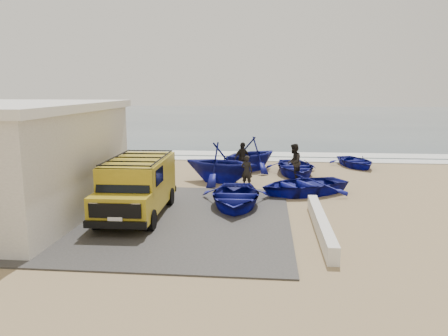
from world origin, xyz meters
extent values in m
plane|color=#9B825A|center=(0.00, 0.00, 0.00)|extent=(160.00, 160.00, 0.00)
cube|color=#3C3937|center=(-2.00, -2.00, 0.03)|extent=(12.00, 10.00, 0.05)
cube|color=#385166|center=(0.00, 56.00, 0.00)|extent=(180.00, 88.00, 0.01)
cube|color=white|center=(0.00, 12.00, 0.03)|extent=(180.00, 1.60, 0.06)
cube|color=white|center=(0.00, 14.50, 0.02)|extent=(180.00, 2.20, 0.04)
cube|color=black|center=(-3.55, -0.50, 2.60)|extent=(0.08, 0.70, 0.90)
cube|color=silver|center=(5.00, -3.00, 0.28)|extent=(0.35, 6.00, 0.55)
cube|color=gold|center=(-1.79, -1.35, 1.26)|extent=(2.13, 4.22, 1.76)
cube|color=gold|center=(-1.73, -3.91, 0.85)|extent=(2.05, 1.01, 0.96)
cube|color=black|center=(-1.74, -3.41, 1.71)|extent=(1.88, 0.41, 0.77)
cube|color=black|center=(-1.72, -4.41, 0.96)|extent=(1.73, 0.13, 0.48)
cube|color=black|center=(-1.72, -4.45, 0.50)|extent=(2.07, 0.20, 0.24)
cube|color=black|center=(-1.79, -1.40, 2.22)|extent=(2.02, 3.89, 0.06)
cylinder|color=black|center=(-2.69, -3.51, 0.37)|extent=(0.25, 0.75, 0.75)
cylinder|color=black|center=(-2.77, -0.20, 0.37)|extent=(0.25, 0.75, 0.75)
cylinder|color=black|center=(-0.79, -3.46, 0.37)|extent=(0.25, 0.75, 0.75)
cylinder|color=black|center=(-0.87, -0.15, 0.37)|extent=(0.25, 0.75, 0.75)
imported|color=navy|center=(1.84, -0.07, 0.44)|extent=(3.16, 4.33, 0.88)
imported|color=navy|center=(4.80, 2.37, 0.44)|extent=(5.20, 4.71, 0.88)
imported|color=navy|center=(0.76, 4.58, 1.04)|extent=(4.86, 4.52, 2.09)
imported|color=navy|center=(4.73, 6.92, 0.44)|extent=(3.48, 4.54, 0.87)
imported|color=navy|center=(2.17, 7.93, 1.01)|extent=(5.04, 5.06, 2.02)
imported|color=navy|center=(8.64, 9.76, 0.36)|extent=(3.35, 4.01, 0.71)
imported|color=black|center=(2.16, 3.61, 0.79)|extent=(0.66, 0.52, 1.59)
imported|color=black|center=(4.56, 5.46, 0.98)|extent=(1.00, 1.13, 1.96)
imported|color=black|center=(1.75, 6.80, 0.92)|extent=(1.09, 1.06, 1.84)
camera|label=1|loc=(3.09, -17.54, 4.86)|focal=35.00mm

